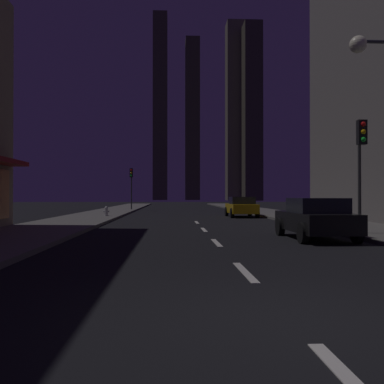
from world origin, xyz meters
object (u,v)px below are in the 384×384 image
Objects in this scene: car_parked_near at (315,218)px; traffic_light_near_right at (361,150)px; street_lamp_right at (382,87)px; car_parked_far at (241,207)px; fire_hydrant_far_left at (106,211)px; traffic_light_far_left at (131,179)px.

traffic_light_near_right is at bearing 16.08° from car_parked_near.
street_lamp_right is (1.78, -1.21, 4.33)m from car_parked_near.
traffic_light_near_right is (1.90, -14.97, 2.45)m from car_parked_far.
fire_hydrant_far_left is 0.10× the size of street_lamp_right.
traffic_light_far_left is 31.56m from street_lamp_right.
car_parked_far is 15.29m from traffic_light_near_right.
traffic_light_near_right is 1.00× the size of traffic_light_far_left.
traffic_light_far_left is at bearing 88.35° from fire_hydrant_far_left.
car_parked_far is 17.37m from street_lamp_right.
traffic_light_near_right is at bearing -82.77° from car_parked_far.
car_parked_near is at bearing -56.70° from fire_hydrant_far_left.
traffic_light_far_left reaches higher than car_parked_far.
car_parked_near is 1.00× the size of car_parked_far.
fire_hydrant_far_left is at bearing -173.67° from car_parked_far.
car_parked_near and car_parked_far have the same top height.
traffic_light_near_right is 0.64× the size of street_lamp_right.
car_parked_near is 3.15m from traffic_light_near_right.
car_parked_near is 29.88m from traffic_light_far_left.
traffic_light_near_right reaches higher than car_parked_far.
traffic_light_near_right reaches higher than fire_hydrant_far_left.
traffic_light_near_right is (1.90, 0.55, 2.45)m from car_parked_near.
street_lamp_right reaches higher than car_parked_near.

